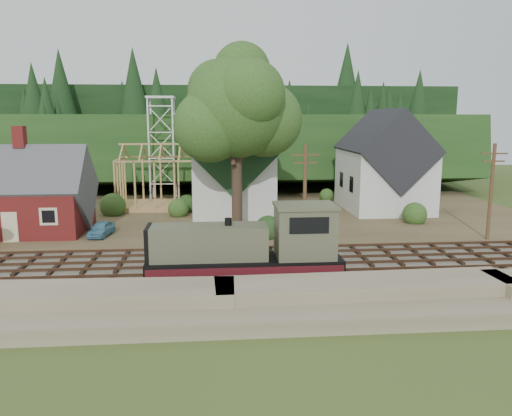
{
  "coord_description": "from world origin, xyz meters",
  "views": [
    {
      "loc": [
        0.03,
        -32.27,
        9.98
      ],
      "look_at": [
        3.3,
        6.0,
        3.0
      ],
      "focal_mm": 35.0,
      "sensor_mm": 36.0,
      "label": 1
    }
  ],
  "objects": [
    {
      "name": "hillside",
      "position": [
        0.0,
        42.0,
        0.0
      ],
      "size": [
        70.0,
        28.96,
        12.74
      ],
      "primitive_type": "cube",
      "rotation": [
        -0.17,
        0.0,
        0.0
      ],
      "color": "#1E3F19",
      "rests_on": "ground"
    },
    {
      "name": "lattice_tower",
      "position": [
        -6.0,
        28.0,
        10.03
      ],
      "size": [
        3.2,
        3.2,
        12.12
      ],
      "color": "silver",
      "rests_on": "village_flat"
    },
    {
      "name": "embankment",
      "position": [
        0.0,
        -8.5,
        0.0
      ],
      "size": [
        64.0,
        5.0,
        1.6
      ],
      "primitive_type": "cube",
      "color": "#7F7259",
      "rests_on": "ground"
    },
    {
      "name": "timber_frame",
      "position": [
        -6.0,
        22.0,
        3.27
      ],
      "size": [
        8.2,
        6.2,
        6.99
      ],
      "color": "tan",
      "rests_on": "village_flat"
    },
    {
      "name": "car_blue",
      "position": [
        -9.34,
        8.99,
        0.9
      ],
      "size": [
        1.93,
        3.71,
        1.21
      ],
      "primitive_type": "imported",
      "rotation": [
        0.0,
        0.0,
        -0.15
      ],
      "color": "#5698B9",
      "rests_on": "village_flat"
    },
    {
      "name": "car_red",
      "position": [
        18.07,
        17.0,
        0.93
      ],
      "size": [
        4.61,
        2.28,
        1.26
      ],
      "primitive_type": "imported",
      "rotation": [
        0.0,
        0.0,
        1.53
      ],
      "color": "#BC0F32",
      "rests_on": "village_flat"
    },
    {
      "name": "locomotive",
      "position": [
        2.28,
        -3.0,
        2.08
      ],
      "size": [
        11.64,
        2.91,
        4.67
      ],
      "color": "black",
      "rests_on": "railroad_bed"
    },
    {
      "name": "church",
      "position": [
        2.0,
        19.68,
        5.18
      ],
      "size": [
        8.4,
        15.17,
        13.0
      ],
      "color": "silver",
      "rests_on": "village_flat"
    },
    {
      "name": "village_flat",
      "position": [
        0.0,
        18.0,
        0.15
      ],
      "size": [
        64.0,
        26.0,
        0.3
      ],
      "primitive_type": "cube",
      "color": "brown",
      "rests_on": "ground"
    },
    {
      "name": "big_tree",
      "position": [
        2.17,
        10.08,
        10.22
      ],
      "size": [
        10.9,
        8.4,
        14.7
      ],
      "color": "#38281E",
      "rests_on": "village_flat"
    },
    {
      "name": "depot",
      "position": [
        -16.0,
        11.0,
        3.21
      ],
      "size": [
        10.8,
        7.41,
        9.0
      ],
      "color": "#5D1715",
      "rests_on": "village_flat"
    },
    {
      "name": "telegraph_pole_far",
      "position": [
        22.0,
        5.2,
        4.25
      ],
      "size": [
        2.2,
        0.28,
        8.0
      ],
      "color": "#4C331E",
      "rests_on": "ground"
    },
    {
      "name": "ridge",
      "position": [
        0.0,
        58.0,
        0.0
      ],
      "size": [
        80.0,
        20.0,
        12.0
      ],
      "primitive_type": "cube",
      "color": "black",
      "rests_on": "ground"
    },
    {
      "name": "telegraph_pole_near",
      "position": [
        7.0,
        5.2,
        4.25
      ],
      "size": [
        2.2,
        0.28,
        8.0
      ],
      "color": "#4C331E",
      "rests_on": "ground"
    },
    {
      "name": "ground",
      "position": [
        0.0,
        0.0,
        0.0
      ],
      "size": [
        140.0,
        140.0,
        0.0
      ],
      "primitive_type": "plane",
      "color": "#384C1E",
      "rests_on": "ground"
    },
    {
      "name": "railroad_bed",
      "position": [
        0.0,
        0.0,
        0.08
      ],
      "size": [
        64.0,
        11.0,
        0.16
      ],
      "primitive_type": "cube",
      "color": "#726B5B",
      "rests_on": "ground"
    },
    {
      "name": "farmhouse",
      "position": [
        18.0,
        19.0,
        4.87
      ],
      "size": [
        8.4,
        10.8,
        10.6
      ],
      "color": "silver",
      "rests_on": "village_flat"
    }
  ]
}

